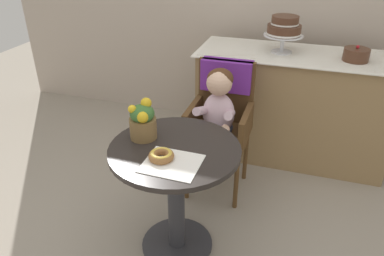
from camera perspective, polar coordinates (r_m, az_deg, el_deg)
name	(u,v)px	position (r m, az deg, el deg)	size (l,w,h in m)	color
ground_plane	(177,244)	(2.45, -2.28, -17.51)	(8.00, 8.00, 0.00)	gray
cafe_table	(176,179)	(2.11, -2.55, -7.93)	(0.72, 0.72, 0.72)	#282321
wicker_chair	(223,107)	(2.63, 4.74, 3.28)	(0.42, 0.45, 0.95)	brown
seated_child	(217,111)	(2.47, 3.94, 2.59)	(0.27, 0.32, 0.73)	silver
paper_napkin	(172,164)	(1.86, -3.12, -5.50)	(0.28, 0.25, 0.00)	white
donut_front	(161,155)	(1.88, -4.77, -4.22)	(0.13, 0.13, 0.05)	#936033
flower_vase	(143,120)	(2.05, -7.63, 1.19)	(0.15, 0.15, 0.23)	brown
display_counter	(291,106)	(3.17, 15.11, 3.25)	(1.56, 0.62, 0.90)	#93754C
tiered_cake_stand	(284,28)	(2.97, 14.04, 14.70)	(0.30, 0.30, 0.28)	silver
round_layer_cake	(356,55)	(2.98, 24.03, 10.31)	(0.18, 0.18, 0.12)	#4C2D1E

